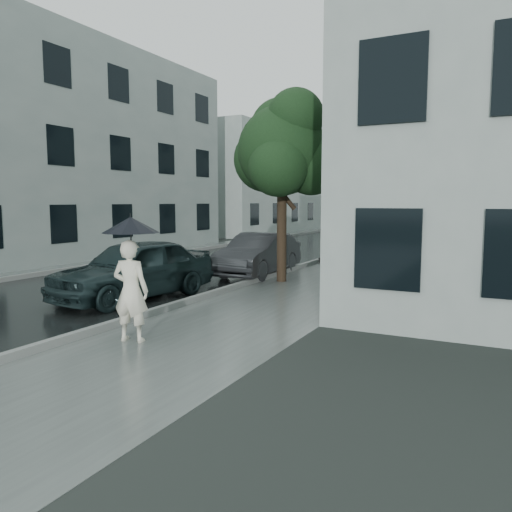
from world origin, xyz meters
The scene contains 14 objects.
ground centered at (0.00, 0.00, 0.00)m, with size 120.00×120.00×0.00m, color black.
sidewalk centered at (0.25, 12.00, 0.00)m, with size 3.50×60.00×0.01m, color slate.
kerb_near centered at (-1.57, 12.00, 0.07)m, with size 0.15×60.00×0.15m, color slate.
asphalt_road centered at (-5.08, 12.00, 0.00)m, with size 6.85×60.00×0.00m, color black.
kerb_far centered at (-8.57, 12.00, 0.07)m, with size 0.15×60.00×0.15m, color slate.
sidewalk_far centered at (-9.50, 12.00, 0.00)m, with size 1.70×60.00×0.01m, color #4C5451.
building_far_a centered at (-13.77, 8.00, 4.75)m, with size 7.02×20.00×9.50m.
building_far_b centered at (-13.77, 30.00, 4.00)m, with size 7.02×18.00×8.00m.
pedestrian centered at (-0.61, -1.00, 0.91)m, with size 0.66×0.43×1.80m, color silver.
umbrella centered at (-0.61, -0.95, 2.06)m, with size 1.32×1.32×1.32m.
street_tree centered at (-0.96, 6.42, 4.03)m, with size 3.53×3.21×5.76m.
lamp_post centered at (-1.61, 11.41, 2.74)m, with size 0.83×0.43×4.76m.
car_near centered at (-3.17, 2.09, 0.77)m, with size 1.81×4.49×1.53m, color #182728.
car_far centered at (-2.20, 7.21, 0.71)m, with size 1.49×4.26×1.40m, color #24272A.
Camera 1 is at (5.25, -7.70, 2.47)m, focal length 35.00 mm.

